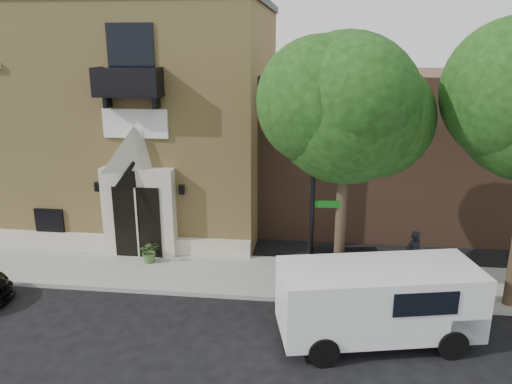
% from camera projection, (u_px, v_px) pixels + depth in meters
% --- Properties ---
extents(ground, '(120.00, 120.00, 0.00)m').
position_uv_depth(ground, '(144.00, 294.00, 15.63)').
color(ground, black).
rests_on(ground, ground).
extents(sidewalk, '(42.00, 3.00, 0.15)m').
position_uv_depth(sidewalk, '(187.00, 273.00, 16.92)').
color(sidewalk, gray).
rests_on(sidewalk, ground).
extents(church, '(12.20, 11.01, 9.30)m').
position_uv_depth(church, '(132.00, 112.00, 22.23)').
color(church, tan).
rests_on(church, ground).
extents(neighbour_building, '(18.00, 8.00, 6.40)m').
position_uv_depth(neighbour_building, '(471.00, 147.00, 21.91)').
color(neighbour_building, brown).
rests_on(neighbour_building, ground).
extents(street_tree_left, '(4.97, 4.38, 7.77)m').
position_uv_depth(street_tree_left, '(348.00, 107.00, 13.60)').
color(street_tree_left, '#38281C').
rests_on(street_tree_left, sidewalk).
extents(cargo_van, '(5.40, 3.07, 2.08)m').
position_uv_depth(cargo_van, '(385.00, 300.00, 12.91)').
color(cargo_van, white).
rests_on(cargo_van, ground).
extents(street_sign, '(0.92, 0.90, 5.69)m').
position_uv_depth(street_sign, '(313.00, 206.00, 14.43)').
color(street_sign, black).
rests_on(street_sign, sidewalk).
extents(fire_hydrant, '(0.48, 0.39, 0.85)m').
position_uv_depth(fire_hydrant, '(368.00, 285.00, 15.01)').
color(fire_hydrant, '#99000D').
rests_on(fire_hydrant, sidewalk).
extents(dumpster, '(2.19, 1.41, 1.35)m').
position_uv_depth(dumpster, '(345.00, 275.00, 15.05)').
color(dumpster, '#103B19').
rests_on(dumpster, sidewalk).
extents(planter, '(0.84, 0.77, 0.80)m').
position_uv_depth(planter, '(150.00, 251.00, 17.46)').
color(planter, '#487235').
rests_on(planter, sidewalk).
extents(pedestrian_near, '(0.71, 0.62, 1.64)m').
position_uv_depth(pedestrian_near, '(413.00, 255.00, 16.15)').
color(pedestrian_near, black).
rests_on(pedestrian_near, sidewalk).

